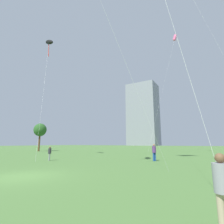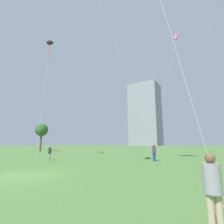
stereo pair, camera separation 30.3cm
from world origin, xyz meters
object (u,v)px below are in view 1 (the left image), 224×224
object	(u,v)px
person_standing_1	(223,186)
distant_highrise_0	(143,114)
person_standing_0	(50,152)
kite_flying_5	(175,38)
park_tree_0	(40,130)
kite_flying_1	(49,42)
person_standing_3	(154,151)

from	to	relation	value
person_standing_1	distant_highrise_0	distance (m)	156.47
person_standing_0	distant_highrise_0	size ratio (longest dim) A/B	0.03
person_standing_0	person_standing_1	world-z (taller)	person_standing_1
kite_flying_5	distant_highrise_0	bearing A→B (deg)	117.33
person_standing_1	park_tree_0	bearing A→B (deg)	132.76
person_standing_0	kite_flying_1	world-z (taller)	kite_flying_1
person_standing_1	kite_flying_5	bearing A→B (deg)	84.39
person_standing_3	park_tree_0	bearing A→B (deg)	-57.68
park_tree_0	distant_highrise_0	distance (m)	123.98
person_standing_1	kite_flying_1	xyz separation A→B (m)	(-22.58, 10.97, 17.23)
person_standing_0	kite_flying_1	xyz separation A→B (m)	(-5.67, 2.86, 17.31)
person_standing_1	distant_highrise_0	world-z (taller)	distant_highrise_0
person_standing_1	person_standing_0	bearing A→B (deg)	136.06
kite_flying_5	person_standing_3	bearing A→B (deg)	-85.67
person_standing_3	person_standing_1	bearing A→B (deg)	70.51
kite_flying_1	person_standing_1	bearing A→B (deg)	-25.92
park_tree_0	person_standing_3	bearing A→B (deg)	-12.79
person_standing_1	distant_highrise_0	size ratio (longest dim) A/B	0.03
person_standing_3	distant_highrise_0	size ratio (longest dim) A/B	0.03
person_standing_3	kite_flying_5	bearing A→B (deg)	-130.56
person_standing_0	distant_highrise_0	bearing A→B (deg)	-25.10
person_standing_3	park_tree_0	xyz separation A→B (m)	(-32.12, 7.29, 4.11)
park_tree_0	person_standing_0	bearing A→B (deg)	-31.33
person_standing_0	person_standing_1	distance (m)	18.75
person_standing_0	distant_highrise_0	world-z (taller)	distant_highrise_0
person_standing_0	kite_flying_5	distance (m)	41.52
park_tree_0	distant_highrise_0	size ratio (longest dim) A/B	0.12
person_standing_1	person_standing_3	xyz separation A→B (m)	(-6.73, 14.18, 0.09)
person_standing_0	kite_flying_5	world-z (taller)	kite_flying_5
person_standing_1	distant_highrise_0	xyz separation A→B (m)	(-61.93, 141.14, 26.98)
person_standing_0	park_tree_0	bearing A→B (deg)	14.88
park_tree_0	distant_highrise_0	bearing A→B (deg)	100.91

